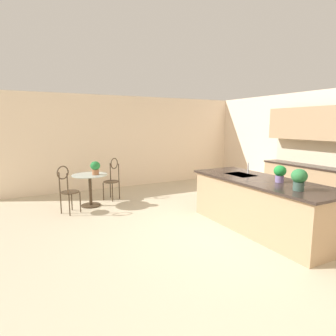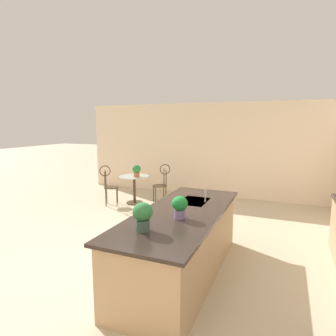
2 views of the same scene
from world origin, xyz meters
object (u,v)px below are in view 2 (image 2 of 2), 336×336
at_px(bistro_table, 134,187).
at_px(potted_plant_counter_near, 180,206).
at_px(chair_near_window, 162,182).
at_px(potted_plant_counter_far, 143,215).
at_px(potted_plant_on_table, 137,170).
at_px(chair_by_island, 109,183).

distance_m(bistro_table, potted_plant_counter_near, 4.09).
xyz_separation_m(chair_near_window, potted_plant_counter_far, (4.11, 1.60, 0.53)).
bearing_deg(potted_plant_counter_far, bistro_table, -149.17).
height_order(potted_plant_on_table, potted_plant_counter_far, potted_plant_counter_far).
relative_size(potted_plant_on_table, potted_plant_counter_near, 1.08).
xyz_separation_m(chair_near_window, potted_plant_on_table, (0.44, -0.52, 0.34)).
relative_size(chair_by_island, potted_plant_counter_near, 3.65).
height_order(bistro_table, chair_near_window, chair_near_window).
bearing_deg(potted_plant_counter_near, potted_plant_counter_far, -23.13).
distance_m(chair_by_island, potted_plant_counter_near, 4.17).
bearing_deg(chair_by_island, potted_plant_on_table, 113.48).
bearing_deg(chair_by_island, potted_plant_counter_far, 39.42).
bearing_deg(bistro_table, potted_plant_on_table, 56.89).
xyz_separation_m(bistro_table, potted_plant_counter_far, (3.75, 2.24, 0.66)).
bearing_deg(potted_plant_counter_near, chair_by_island, -133.21).
height_order(chair_near_window, chair_by_island, same).
bearing_deg(chair_near_window, potted_plant_on_table, -49.75).
distance_m(bistro_table, chair_near_window, 0.74).
distance_m(chair_by_island, potted_plant_counter_far, 4.41).
bearing_deg(potted_plant_on_table, potted_plant_counter_near, 37.03).
relative_size(chair_near_window, potted_plant_on_table, 3.37).
xyz_separation_m(bistro_table, potted_plant_on_table, (0.08, 0.12, 0.47)).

